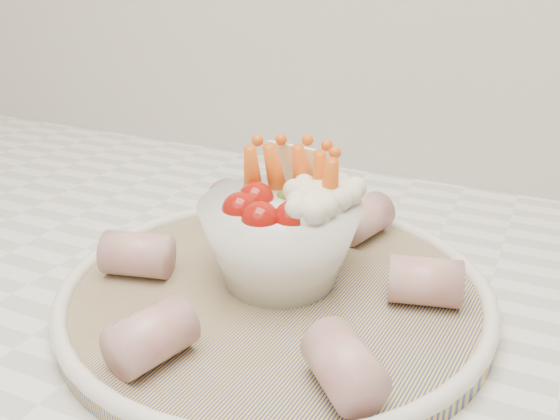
% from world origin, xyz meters
% --- Properties ---
extents(serving_platter, '(0.35, 0.35, 0.02)m').
position_xyz_m(serving_platter, '(-0.03, 1.44, 0.93)').
color(serving_platter, navy).
rests_on(serving_platter, kitchen_counter).
extents(veggie_bowl, '(0.12, 0.12, 0.10)m').
position_xyz_m(veggie_bowl, '(-0.03, 1.45, 0.98)').
color(veggie_bowl, silver).
rests_on(veggie_bowl, serving_platter).
extents(cured_meat_rolls, '(0.27, 0.28, 0.03)m').
position_xyz_m(cured_meat_rolls, '(-0.03, 1.44, 0.95)').
color(cured_meat_rolls, '#A34A4F').
rests_on(cured_meat_rolls, serving_platter).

